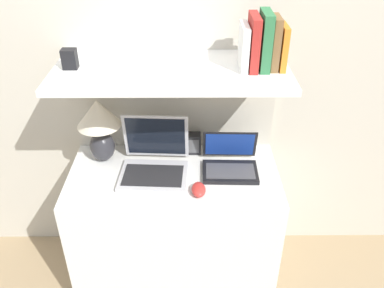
{
  "coord_description": "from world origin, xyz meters",
  "views": [
    {
      "loc": [
        0.08,
        -1.34,
        1.92
      ],
      "look_at": [
        0.09,
        0.26,
        0.9
      ],
      "focal_mm": 38.0,
      "sensor_mm": 36.0,
      "label": 1
    }
  ],
  "objects_px": {
    "table_lamp": "(99,123)",
    "computer_mouse": "(199,190)",
    "laptop_large": "(154,162)",
    "book_orange": "(282,47)",
    "book_green": "(265,41)",
    "book_red": "(253,42)",
    "router_box": "(190,143)",
    "laptop_small": "(230,163)",
    "shelf_gadget": "(70,59)",
    "book_white": "(244,47)",
    "book_brown": "(275,43)"
  },
  "relations": [
    {
      "from": "table_lamp",
      "to": "router_box",
      "type": "xyz_separation_m",
      "value": [
        0.45,
        0.06,
        -0.16
      ]
    },
    {
      "from": "laptop_large",
      "to": "table_lamp",
      "type": "bearing_deg",
      "value": 157.59
    },
    {
      "from": "table_lamp",
      "to": "computer_mouse",
      "type": "distance_m",
      "value": 0.59
    },
    {
      "from": "table_lamp",
      "to": "computer_mouse",
      "type": "relative_size",
      "value": 3.23
    },
    {
      "from": "book_orange",
      "to": "book_green",
      "type": "bearing_deg",
      "value": 180.0
    },
    {
      "from": "router_box",
      "to": "book_white",
      "type": "xyz_separation_m",
      "value": [
        0.23,
        -0.12,
        0.56
      ]
    },
    {
      "from": "book_orange",
      "to": "book_white",
      "type": "xyz_separation_m",
      "value": [
        -0.16,
        0.0,
        0.0
      ]
    },
    {
      "from": "book_green",
      "to": "book_red",
      "type": "relative_size",
      "value": 1.06
    },
    {
      "from": "book_red",
      "to": "book_orange",
      "type": "bearing_deg",
      "value": 0.0
    },
    {
      "from": "book_brown",
      "to": "book_white",
      "type": "height_order",
      "value": "book_brown"
    },
    {
      "from": "router_box",
      "to": "laptop_small",
      "type": "bearing_deg",
      "value": -38.74
    },
    {
      "from": "book_white",
      "to": "book_red",
      "type": "bearing_deg",
      "value": 0.0
    },
    {
      "from": "laptop_large",
      "to": "book_red",
      "type": "distance_m",
      "value": 0.73
    },
    {
      "from": "book_orange",
      "to": "book_green",
      "type": "height_order",
      "value": "book_green"
    },
    {
      "from": "router_box",
      "to": "table_lamp",
      "type": "bearing_deg",
      "value": -172.35
    },
    {
      "from": "table_lamp",
      "to": "book_orange",
      "type": "bearing_deg",
      "value": -4.44
    },
    {
      "from": "table_lamp",
      "to": "book_green",
      "type": "bearing_deg",
      "value": -4.89
    },
    {
      "from": "book_brown",
      "to": "book_green",
      "type": "height_order",
      "value": "book_green"
    },
    {
      "from": "book_red",
      "to": "shelf_gadget",
      "type": "height_order",
      "value": "book_red"
    },
    {
      "from": "laptop_small",
      "to": "table_lamp",
      "type": "bearing_deg",
      "value": 171.49
    },
    {
      "from": "router_box",
      "to": "book_orange",
      "type": "relative_size",
      "value": 0.59
    },
    {
      "from": "router_box",
      "to": "book_green",
      "type": "height_order",
      "value": "book_green"
    },
    {
      "from": "laptop_large",
      "to": "book_orange",
      "type": "bearing_deg",
      "value": 4.65
    },
    {
      "from": "laptop_small",
      "to": "computer_mouse",
      "type": "relative_size",
      "value": 2.63
    },
    {
      "from": "book_brown",
      "to": "book_green",
      "type": "relative_size",
      "value": 0.92
    },
    {
      "from": "book_green",
      "to": "book_red",
      "type": "distance_m",
      "value": 0.05
    },
    {
      "from": "table_lamp",
      "to": "book_orange",
      "type": "height_order",
      "value": "book_orange"
    },
    {
      "from": "shelf_gadget",
      "to": "book_green",
      "type": "bearing_deg",
      "value": 0.0
    },
    {
      "from": "book_orange",
      "to": "table_lamp",
      "type": "bearing_deg",
      "value": 175.56
    },
    {
      "from": "router_box",
      "to": "book_red",
      "type": "height_order",
      "value": "book_red"
    },
    {
      "from": "table_lamp",
      "to": "book_white",
      "type": "xyz_separation_m",
      "value": [
        0.67,
        -0.07,
        0.4
      ]
    },
    {
      "from": "router_box",
      "to": "book_orange",
      "type": "distance_m",
      "value": 0.7
    },
    {
      "from": "router_box",
      "to": "book_red",
      "type": "relative_size",
      "value": 0.49
    },
    {
      "from": "computer_mouse",
      "to": "book_green",
      "type": "xyz_separation_m",
      "value": [
        0.28,
        0.21,
        0.62
      ]
    },
    {
      "from": "laptop_small",
      "to": "computer_mouse",
      "type": "bearing_deg",
      "value": -130.8
    },
    {
      "from": "laptop_small",
      "to": "book_red",
      "type": "distance_m",
      "value": 0.6
    },
    {
      "from": "laptop_large",
      "to": "book_red",
      "type": "xyz_separation_m",
      "value": [
        0.44,
        0.05,
        0.58
      ]
    },
    {
      "from": "laptop_large",
      "to": "shelf_gadget",
      "type": "distance_m",
      "value": 0.61
    },
    {
      "from": "book_brown",
      "to": "book_orange",
      "type": "bearing_deg",
      "value": 0.0
    },
    {
      "from": "router_box",
      "to": "book_orange",
      "type": "bearing_deg",
      "value": -17.77
    },
    {
      "from": "table_lamp",
      "to": "book_brown",
      "type": "relative_size",
      "value": 1.51
    },
    {
      "from": "book_red",
      "to": "table_lamp",
      "type": "bearing_deg",
      "value": 174.78
    },
    {
      "from": "book_brown",
      "to": "book_red",
      "type": "bearing_deg",
      "value": 180.0
    },
    {
      "from": "table_lamp",
      "to": "computer_mouse",
      "type": "xyz_separation_m",
      "value": [
        0.48,
        -0.28,
        -0.19
      ]
    },
    {
      "from": "book_orange",
      "to": "book_green",
      "type": "relative_size",
      "value": 0.78
    },
    {
      "from": "computer_mouse",
      "to": "laptop_large",
      "type": "bearing_deg",
      "value": 141.7
    },
    {
      "from": "laptop_small",
      "to": "book_brown",
      "type": "height_order",
      "value": "book_brown"
    },
    {
      "from": "laptop_large",
      "to": "laptop_small",
      "type": "xyz_separation_m",
      "value": [
        0.37,
        0.02,
        -0.02
      ]
    },
    {
      "from": "laptop_small",
      "to": "book_green",
      "type": "distance_m",
      "value": 0.62
    },
    {
      "from": "laptop_small",
      "to": "book_red",
      "type": "bearing_deg",
      "value": 23.48
    }
  ]
}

